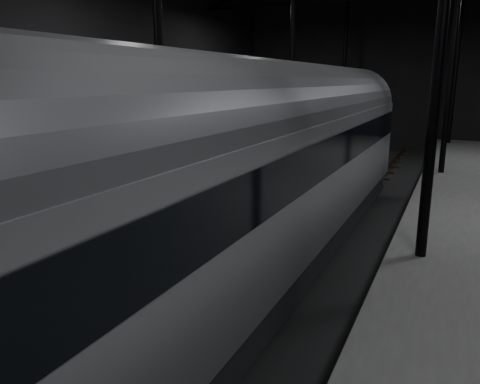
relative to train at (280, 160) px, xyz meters
The scene contains 6 objects.
ground 5.07m from the train, 90.00° to the left, with size 44.00×44.00×0.00m, color black.
platform_left 8.89m from the train, 152.10° to the left, with size 9.00×43.80×1.00m, color #555552.
tactile_strip 5.56m from the train, 129.30° to the left, with size 0.50×43.80×0.01m, color olive.
track 5.03m from the train, 90.00° to the left, with size 2.40×43.00×0.24m.
train is the anchor object (origin of this frame).
woman 6.36m from the train, 127.47° to the right, with size 0.69×0.45×1.89m, color tan.
Camera 1 is at (4.36, -15.89, 5.26)m, focal length 35.00 mm.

